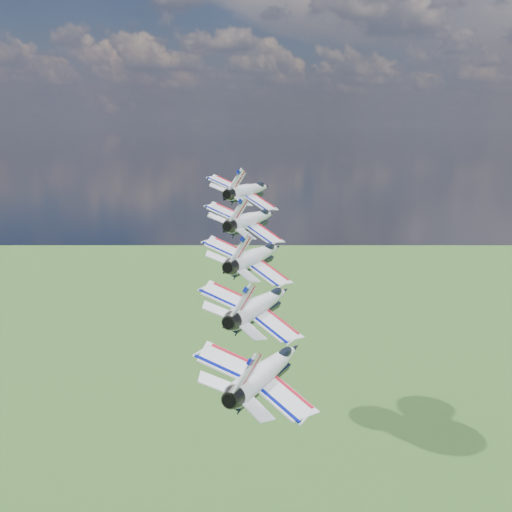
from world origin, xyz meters
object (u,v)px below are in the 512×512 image
Objects in this scene: jet_1 at (252,219)px; jet_4 at (268,370)px; jet_0 at (249,190)px; jet_2 at (256,256)px; jet_3 at (261,304)px.

jet_1 reaches higher than jet_4.
jet_1 is (7.24, -8.77, -2.70)m from jet_0.
jet_2 is 1.00× the size of jet_4.
jet_0 reaches higher than jet_2.
jet_3 is 11.68m from jet_4.
jet_3 is at bearing -64.06° from jet_2.
jet_1 is 35.05m from jet_4.
jet_1 is at bearing 115.94° from jet_2.
jet_2 is at bearing -64.06° from jet_1.
jet_0 is 1.00× the size of jet_3.
jet_0 is at bearing 115.94° from jet_3.
jet_4 is at bearing -64.06° from jet_2.
jet_1 is 1.00× the size of jet_4.
jet_3 is (7.24, -8.77, -2.70)m from jet_2.
jet_1 is 23.37m from jet_3.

